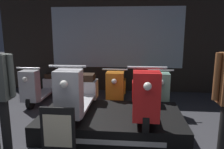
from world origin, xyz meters
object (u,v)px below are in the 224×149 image
scooter_backrow_2 (117,88)px  scooter_backrow_3 (157,89)px  scooter_backrow_1 (78,87)px  scooter_backrow_0 (41,86)px  scooter_display_left (79,93)px  scooter_display_right (144,95)px  price_sign_board (58,134)px

scooter_backrow_2 → scooter_backrow_3: 0.96m
scooter_backrow_1 → scooter_backrow_2: (0.96, 0.00, 0.00)m
scooter_backrow_2 → scooter_backrow_1: bearing=180.0°
scooter_backrow_0 → scooter_backrow_1: 0.96m
scooter_backrow_0 → scooter_backrow_1: size_ratio=1.00×
scooter_display_left → scooter_backrow_2: scooter_display_left is taller
scooter_display_right → scooter_backrow_3: (0.39, 1.59, -0.32)m
scooter_display_left → price_sign_board: bearing=-94.0°
scooter_backrow_3 → scooter_backrow_0: bearing=180.0°
scooter_backrow_2 → scooter_display_right: bearing=-70.4°
scooter_display_right → scooter_backrow_1: scooter_display_right is taller
scooter_display_right → scooter_backrow_3: bearing=76.1°
scooter_backrow_3 → price_sign_board: size_ratio=2.30×
scooter_display_left → price_sign_board: size_ratio=2.30×
scooter_backrow_2 → price_sign_board: size_ratio=2.30×
scooter_display_left → scooter_backrow_2: size_ratio=1.00×
scooter_backrow_2 → price_sign_board: 2.59m
scooter_backrow_3 → scooter_backrow_2: bearing=180.0°
scooter_display_right → scooter_backrow_2: size_ratio=1.00×
scooter_backrow_2 → price_sign_board: (-0.61, -2.52, 0.02)m
scooter_display_right → scooter_backrow_0: size_ratio=1.00×
scooter_display_right → scooter_backrow_1: (-1.52, 1.59, -0.32)m
scooter_backrow_0 → scooter_backrow_3: size_ratio=1.00×
scooter_backrow_2 → price_sign_board: bearing=-103.6°
scooter_backrow_0 → scooter_backrow_3: same height
scooter_backrow_0 → scooter_backrow_3: 2.88m
scooter_display_left → scooter_backrow_1: scooter_display_left is taller
scooter_backrow_3 → price_sign_board: scooter_backrow_3 is taller
scooter_display_right → price_sign_board: (-1.18, -0.93, -0.30)m
scooter_backrow_1 → scooter_backrow_2: 0.96m
scooter_backrow_1 → scooter_backrow_3: (1.92, 0.00, 0.00)m
scooter_backrow_3 → scooter_display_left: bearing=-133.5°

